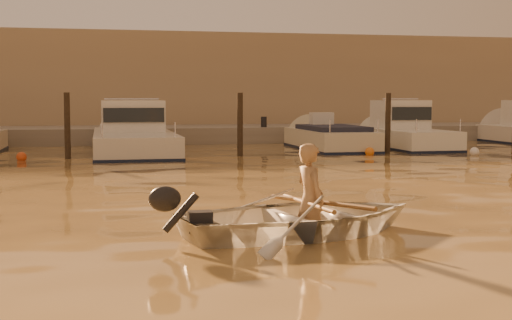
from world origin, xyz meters
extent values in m
plane|color=brown|center=(0.00, 0.00, 0.00)|extent=(160.00, 160.00, 0.00)
imported|color=silver|center=(-1.87, 0.79, 0.23)|extent=(3.82, 3.07, 0.70)
imported|color=#9E764F|center=(-1.77, 0.81, 0.46)|extent=(0.47, 0.62, 1.53)
cylinder|color=brown|center=(-1.63, 0.84, 0.42)|extent=(0.91, 1.94, 0.13)
cylinder|color=brown|center=(-1.82, 0.80, 0.42)|extent=(0.13, 2.10, 0.13)
cylinder|color=#2D2319|center=(-5.50, 13.80, 0.90)|extent=(0.18, 0.18, 2.20)
cylinder|color=#2D2319|center=(-0.20, 13.80, 0.90)|extent=(0.18, 0.18, 2.20)
cylinder|color=#2D2319|center=(4.80, 13.80, 0.90)|extent=(0.18, 0.18, 2.20)
sphere|color=#C74517|center=(-6.82, 13.55, 0.10)|extent=(0.30, 0.30, 0.30)
sphere|color=white|center=(-2.84, 13.15, 0.10)|extent=(0.30, 0.30, 0.30)
sphere|color=orange|center=(3.95, 13.23, 0.10)|extent=(0.30, 0.30, 0.30)
sphere|color=white|center=(7.28, 12.55, 0.10)|extent=(0.30, 0.30, 0.30)
cube|color=gray|center=(0.00, 21.50, 0.15)|extent=(52.00, 4.00, 1.00)
cube|color=#9E8466|center=(0.00, 27.00, 2.40)|extent=(46.00, 7.00, 4.80)
camera|label=1|loc=(-4.52, -8.35, 1.83)|focal=50.00mm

